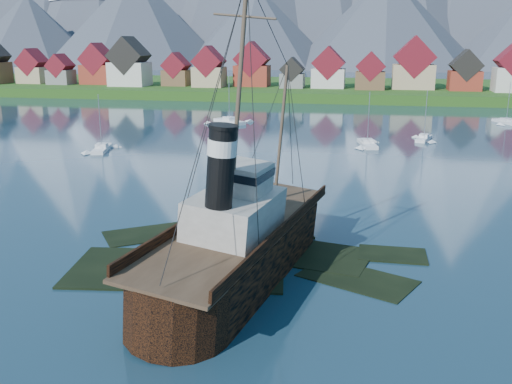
% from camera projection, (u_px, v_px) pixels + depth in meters
% --- Properties ---
extents(ground, '(1400.00, 1400.00, 0.00)m').
position_uv_depth(ground, '(218.00, 264.00, 49.61)').
color(ground, '#173242').
rests_on(ground, ground).
extents(shoal, '(31.71, 21.24, 1.14)m').
position_uv_depth(shoal, '(243.00, 260.00, 51.41)').
color(shoal, black).
rests_on(shoal, ground).
extents(shore_bank, '(600.00, 80.00, 3.20)m').
position_uv_depth(shore_bank, '(336.00, 93.00, 210.70)').
color(shore_bank, '#204814').
rests_on(shore_bank, ground).
extents(seawall, '(600.00, 2.50, 2.00)m').
position_uv_depth(seawall, '(329.00, 103.00, 174.69)').
color(seawall, '#3F3D38').
rests_on(seawall, ground).
extents(town, '(250.96, 16.69, 17.30)m').
position_uv_depth(town, '(238.00, 69.00, 197.73)').
color(town, maroon).
rests_on(town, ground).
extents(tugboat_wreck, '(7.10, 30.61, 24.26)m').
position_uv_depth(tugboat_wreck, '(241.00, 237.00, 47.20)').
color(tugboat_wreck, black).
rests_on(tugboat_wreck, ground).
extents(sailboat_a, '(4.10, 8.68, 10.28)m').
position_uv_depth(sailboat_a, '(102.00, 149.00, 100.22)').
color(sailboat_a, silver).
rests_on(sailboat_a, ground).
extents(sailboat_c, '(8.87, 7.80, 12.22)m').
position_uv_depth(sailboat_c, '(229.00, 122.00, 133.36)').
color(sailboat_c, silver).
rests_on(sailboat_c, ground).
extents(sailboat_d, '(3.82, 7.57, 10.03)m').
position_uv_depth(sailboat_d, '(424.00, 139.00, 110.58)').
color(sailboat_d, silver).
rests_on(sailboat_d, ground).
extents(sailboat_e, '(5.20, 8.78, 9.97)m').
position_uv_depth(sailboat_e, '(506.00, 123.00, 132.80)').
color(sailboat_e, silver).
rests_on(sailboat_e, ground).
extents(sailboat_f, '(4.06, 9.27, 10.28)m').
position_uv_depth(sailboat_f, '(367.00, 144.00, 104.91)').
color(sailboat_f, silver).
rests_on(sailboat_f, ground).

